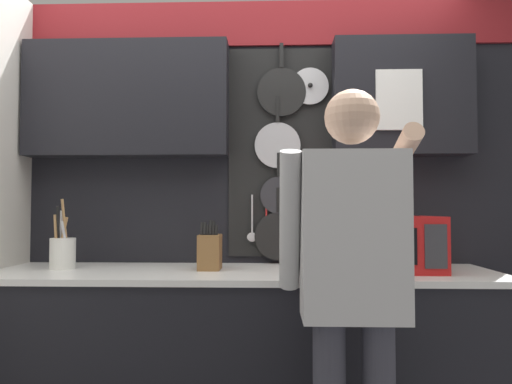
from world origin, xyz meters
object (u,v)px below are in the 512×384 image
(microwave, at_px, (389,243))
(person, at_px, (353,271))
(utensil_crock, at_px, (63,251))
(knife_block, at_px, (210,251))

(microwave, bearing_deg, person, -115.69)
(microwave, xyz_separation_m, utensil_crock, (-1.67, 0.00, -0.05))
(microwave, distance_m, knife_block, 0.91)
(knife_block, height_order, person, person)
(utensil_crock, height_order, person, person)
(knife_block, relative_size, person, 0.15)
(utensil_crock, bearing_deg, knife_block, -0.11)
(knife_block, distance_m, utensil_crock, 0.76)
(microwave, height_order, person, person)
(knife_block, bearing_deg, utensil_crock, 179.89)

